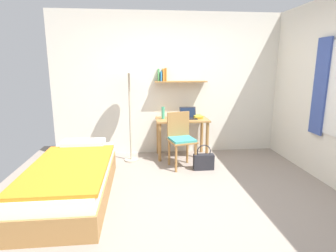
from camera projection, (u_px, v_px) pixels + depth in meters
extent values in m
plane|color=gray|center=(192.00, 201.00, 3.40)|extent=(5.28, 5.28, 0.00)
cube|color=silver|center=(173.00, 85.00, 5.08)|extent=(4.40, 0.05, 2.60)
cube|color=#9E703D|center=(181.00, 82.00, 4.95)|extent=(0.95, 0.22, 0.02)
cube|color=#4CA856|center=(159.00, 75.00, 4.92)|extent=(0.02, 0.14, 0.22)
cube|color=#3384C6|center=(161.00, 76.00, 4.91)|extent=(0.03, 0.16, 0.17)
cube|color=orange|center=(163.00, 75.00, 4.91)|extent=(0.04, 0.18, 0.22)
cube|color=orange|center=(166.00, 75.00, 4.91)|extent=(0.02, 0.16, 0.23)
cube|color=#384C93|center=(320.00, 87.00, 3.89)|extent=(0.03, 0.28, 1.37)
cube|color=#9E703D|center=(73.00, 187.00, 3.46)|extent=(0.90, 1.99, 0.28)
cube|color=silver|center=(72.00, 171.00, 3.42)|extent=(0.86, 1.93, 0.16)
cube|color=orange|center=(69.00, 167.00, 3.28)|extent=(0.92, 1.63, 0.04)
cube|color=white|center=(84.00, 144.00, 4.14)|extent=(0.63, 0.28, 0.10)
cube|color=#9E703D|center=(182.00, 120.00, 4.91)|extent=(0.94, 0.53, 0.03)
cylinder|color=#9E703D|center=(160.00, 142.00, 4.74)|extent=(0.06, 0.06, 0.68)
cylinder|color=#9E703D|center=(207.00, 141.00, 4.82)|extent=(0.06, 0.06, 0.68)
cylinder|color=#9E703D|center=(158.00, 136.00, 5.16)|extent=(0.06, 0.06, 0.68)
cylinder|color=#9E703D|center=(202.00, 135.00, 5.24)|extent=(0.06, 0.06, 0.68)
cube|color=#9E703D|center=(182.00, 141.00, 4.43)|extent=(0.48, 0.49, 0.03)
cube|color=teal|center=(182.00, 139.00, 4.42)|extent=(0.44, 0.45, 0.04)
cube|color=#9E703D|center=(178.00, 124.00, 4.54)|extent=(0.38, 0.12, 0.41)
cylinder|color=#9E703D|center=(176.00, 159.00, 4.27)|extent=(0.04, 0.04, 0.44)
cylinder|color=#9E703D|center=(195.00, 157.00, 4.38)|extent=(0.04, 0.04, 0.44)
cylinder|color=#9E703D|center=(169.00, 153.00, 4.58)|extent=(0.04, 0.04, 0.44)
cylinder|color=#9E703D|center=(187.00, 151.00, 4.69)|extent=(0.04, 0.04, 0.44)
cylinder|color=#B2A893|center=(131.00, 160.00, 4.84)|extent=(0.24, 0.24, 0.02)
cylinder|color=#B2A893|center=(130.00, 117.00, 4.67)|extent=(0.03, 0.03, 1.51)
cone|color=silver|center=(129.00, 66.00, 4.48)|extent=(0.41, 0.41, 0.22)
cube|color=black|center=(188.00, 118.00, 4.91)|extent=(0.30, 0.22, 0.01)
cube|color=black|center=(188.00, 112.00, 4.95)|extent=(0.30, 0.09, 0.19)
cube|color=black|center=(188.00, 112.00, 4.95)|extent=(0.27, 0.07, 0.16)
cylinder|color=#42A87F|center=(163.00, 113.00, 4.88)|extent=(0.06, 0.06, 0.22)
cube|color=gold|center=(198.00, 117.00, 4.96)|extent=(0.16, 0.18, 0.03)
cube|color=gold|center=(198.00, 116.00, 4.95)|extent=(0.17, 0.23, 0.03)
cube|color=#232328|center=(204.00, 162.00, 4.40)|extent=(0.33, 0.12, 0.25)
torus|color=#232328|center=(204.00, 151.00, 4.36)|extent=(0.23, 0.02, 0.23)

